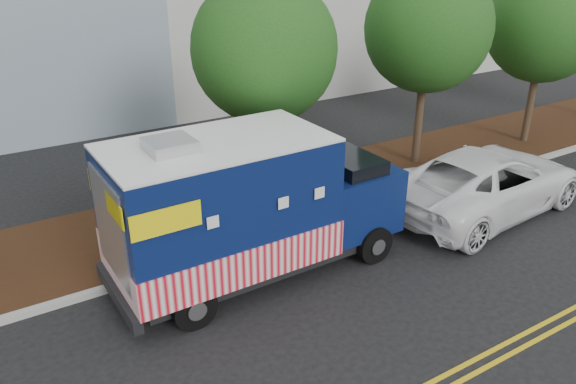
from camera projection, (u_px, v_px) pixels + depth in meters
ground at (286, 272)px, 13.27m from camera, size 120.00×120.00×0.00m
curb at (257, 244)px, 14.32m from camera, size 120.00×0.18×0.15m
mulch_strip at (222, 212)px, 15.94m from camera, size 120.00×4.00×0.15m
tree_b at (264, 50)px, 15.01m from camera, size 3.96×3.96×6.43m
tree_c at (428, 29)px, 17.50m from camera, size 4.00×4.00×6.59m
tree_d at (545, 25)px, 19.53m from camera, size 4.02×4.02×6.43m
sign_post at (138, 230)px, 12.63m from camera, size 0.06×0.06×2.40m
food_truck at (245, 211)px, 12.51m from camera, size 6.95×2.74×3.64m
white_car at (486, 181)px, 15.89m from camera, size 6.71×3.52×1.80m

